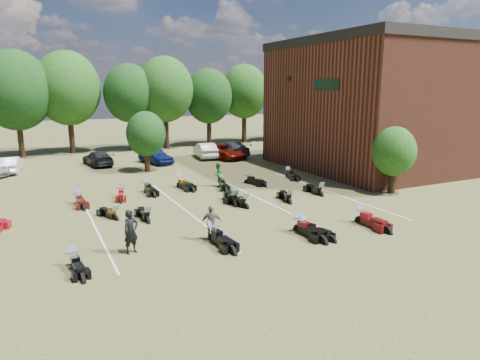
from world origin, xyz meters
TOP-DOWN VIEW (x-y plane):
  - ground at (0.00, 0.00)m, footprint 160.00×160.00m
  - car_1 at (-12.12, 19.75)m, footprint 1.91×4.14m
  - car_3 at (-5.26, 20.12)m, footprint 2.43×4.60m
  - car_4 at (-0.39, 18.79)m, footprint 2.77×4.49m
  - car_5 at (4.85, 19.83)m, footprint 2.22×4.76m
  - car_6 at (6.16, 18.62)m, footprint 3.86×5.68m
  - car_7 at (7.41, 19.54)m, footprint 2.72×5.42m
  - person_black at (-7.09, -2.01)m, footprint 0.80×0.66m
  - person_green at (1.04, 7.80)m, footprint 1.04×1.03m
  - person_grey at (-3.48, -1.98)m, footprint 1.02×0.68m
  - motorcycle_1 at (-9.42, -2.43)m, footprint 0.88×2.15m
  - motorcycle_3 at (-3.51, -2.22)m, footprint 0.95×2.47m
  - motorcycle_4 at (0.81, -3.13)m, footprint 1.22×2.27m
  - motorcycle_5 at (0.68, -2.83)m, footprint 0.89×2.52m
  - motorcycle_6 at (4.29, -3.07)m, footprint 0.83×2.51m
  - motorcycle_8 at (-6.88, 2.98)m, footprint 1.29×2.12m
  - motorcycle_9 at (-5.47, 1.77)m, footprint 0.73×2.21m
  - motorcycle_10 at (-0.09, 2.70)m, footprint 1.34×2.59m
  - motorcycle_11 at (0.21, 1.96)m, footprint 1.22×2.38m
  - motorcycle_12 at (3.08, 1.73)m, footprint 1.18×2.28m
  - motorcycle_13 at (5.86, 2.42)m, footprint 0.87×2.29m
  - motorcycle_14 at (-8.27, 7.32)m, footprint 0.91×2.32m
  - motorcycle_15 at (-5.62, 7.77)m, footprint 1.08×2.16m
  - motorcycle_16 at (-3.87, 8.44)m, footprint 0.84×2.37m
  - motorcycle_17 at (-1.45, 8.76)m, footprint 1.16×2.54m
  - motorcycle_18 at (1.20, 7.61)m, footprint 1.13×2.26m
  - motorcycle_19 at (3.34, 7.71)m, footprint 1.32×2.27m
  - motorcycle_20 at (7.11, 8.20)m, footprint 0.99×2.19m
  - brick_building at (22.00, 9.00)m, footprint 25.40×15.20m
  - tree_line at (-1.00, 29.00)m, footprint 56.00×6.00m
  - young_tree_near_building at (10.50, 1.00)m, footprint 2.80×2.80m
  - young_tree_midfield at (-2.00, 15.50)m, footprint 3.20×3.20m
  - parking_lines at (-3.00, 3.00)m, footprint 20.10×14.00m

SIDE VIEW (x-z plane):
  - ground at x=0.00m, z-range 0.00..0.00m
  - motorcycle_1 at x=-9.42m, z-range -0.58..0.58m
  - motorcycle_3 at x=-3.51m, z-range -0.67..0.67m
  - motorcycle_4 at x=0.81m, z-range -0.60..0.60m
  - motorcycle_5 at x=0.68m, z-range -0.69..0.69m
  - motorcycle_6 at x=4.29m, z-range -0.70..0.70m
  - motorcycle_8 at x=-6.88m, z-range -0.56..0.56m
  - motorcycle_9 at x=-5.47m, z-range -0.61..0.61m
  - motorcycle_10 at x=-0.09m, z-range -0.69..0.69m
  - motorcycle_11 at x=0.21m, z-range -0.63..0.63m
  - motorcycle_12 at x=3.08m, z-range -0.61..0.61m
  - motorcycle_13 at x=5.86m, z-range -0.62..0.62m
  - motorcycle_14 at x=-8.27m, z-range -0.63..0.63m
  - motorcycle_15 at x=-5.62m, z-range -0.58..0.58m
  - motorcycle_16 at x=-3.87m, z-range -0.65..0.65m
  - motorcycle_17 at x=-1.45m, z-range -0.68..0.68m
  - motorcycle_18 at x=1.20m, z-range -0.60..0.60m
  - motorcycle_19 at x=3.34m, z-range -0.60..0.60m
  - motorcycle_20 at x=7.11m, z-range -0.59..0.59m
  - parking_lines at x=-3.00m, z-range 0.00..0.01m
  - car_3 at x=-5.26m, z-range 0.00..1.27m
  - car_1 at x=-12.12m, z-range 0.00..1.31m
  - car_4 at x=-0.39m, z-range 0.00..1.43m
  - car_6 at x=6.16m, z-range 0.00..1.45m
  - car_5 at x=4.85m, z-range 0.00..1.51m
  - car_7 at x=7.41m, z-range 0.00..1.51m
  - person_grey at x=-3.48m, z-range 0.00..1.61m
  - person_green at x=1.04m, z-range 0.00..1.69m
  - person_black at x=-7.09m, z-range 0.00..1.86m
  - young_tree_near_building at x=10.50m, z-range 0.67..4.83m
  - young_tree_midfield at x=-2.00m, z-range 0.74..5.44m
  - brick_building at x=22.00m, z-range 0.01..10.71m
  - tree_line at x=-1.00m, z-range 1.42..11.20m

